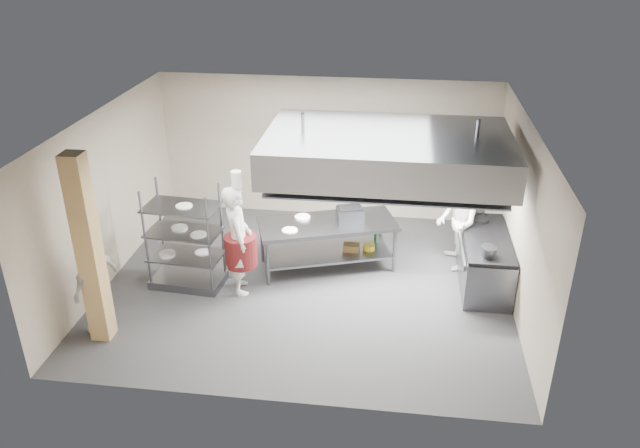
# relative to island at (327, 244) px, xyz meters

# --- Properties ---
(floor) EXTENTS (7.00, 7.00, 0.00)m
(floor) POSITION_rel_island_xyz_m (-0.28, -0.69, -0.46)
(floor) COLOR #2C2C2E
(floor) RESTS_ON ground
(ceiling) EXTENTS (7.00, 7.00, 0.00)m
(ceiling) POSITION_rel_island_xyz_m (-0.28, -0.69, 2.54)
(ceiling) COLOR silver
(ceiling) RESTS_ON wall_back
(wall_back) EXTENTS (7.00, 0.00, 7.00)m
(wall_back) POSITION_rel_island_xyz_m (-0.28, 2.31, 1.04)
(wall_back) COLOR tan
(wall_back) RESTS_ON ground
(wall_left) EXTENTS (0.00, 6.00, 6.00)m
(wall_left) POSITION_rel_island_xyz_m (-3.78, -0.69, 1.04)
(wall_left) COLOR tan
(wall_left) RESTS_ON ground
(wall_right) EXTENTS (0.00, 6.00, 6.00)m
(wall_right) POSITION_rel_island_xyz_m (3.22, -0.69, 1.04)
(wall_right) COLOR tan
(wall_right) RESTS_ON ground
(column) EXTENTS (0.30, 0.30, 3.00)m
(column) POSITION_rel_island_xyz_m (-3.18, -2.59, 1.04)
(column) COLOR tan
(column) RESTS_ON floor
(exhaust_hood) EXTENTS (4.00, 2.50, 0.60)m
(exhaust_hood) POSITION_rel_island_xyz_m (1.02, -0.29, 1.94)
(exhaust_hood) COLOR slate
(exhaust_hood) RESTS_ON ceiling
(hood_strip_a) EXTENTS (1.60, 0.12, 0.04)m
(hood_strip_a) POSITION_rel_island_xyz_m (0.12, -0.29, 1.62)
(hood_strip_a) COLOR white
(hood_strip_a) RESTS_ON exhaust_hood
(hood_strip_b) EXTENTS (1.60, 0.12, 0.04)m
(hood_strip_b) POSITION_rel_island_xyz_m (1.92, -0.29, 1.62)
(hood_strip_b) COLOR white
(hood_strip_b) RESTS_ON exhaust_hood
(wall_shelf) EXTENTS (1.50, 0.28, 0.04)m
(wall_shelf) POSITION_rel_island_xyz_m (1.52, 2.15, 1.04)
(wall_shelf) COLOR slate
(wall_shelf) RESTS_ON wall_back
(island) EXTENTS (2.66, 1.77, 0.91)m
(island) POSITION_rel_island_xyz_m (0.00, 0.00, 0.00)
(island) COLOR gray
(island) RESTS_ON floor
(island_worktop) EXTENTS (2.66, 1.77, 0.06)m
(island_worktop) POSITION_rel_island_xyz_m (0.00, 0.00, 0.42)
(island_worktop) COLOR slate
(island_worktop) RESTS_ON island
(island_undershelf) EXTENTS (2.44, 1.61, 0.04)m
(island_undershelf) POSITION_rel_island_xyz_m (0.00, 0.00, -0.16)
(island_undershelf) COLOR slate
(island_undershelf) RESTS_ON island
(pass_rack) EXTENTS (1.29, 0.81, 1.85)m
(pass_rack) POSITION_rel_island_xyz_m (-2.36, -0.92, 0.47)
(pass_rack) COLOR slate
(pass_rack) RESTS_ON floor
(cooking_range) EXTENTS (0.80, 2.00, 0.84)m
(cooking_range) POSITION_rel_island_xyz_m (2.80, -0.19, -0.04)
(cooking_range) COLOR slate
(cooking_range) RESTS_ON floor
(range_top) EXTENTS (0.78, 1.96, 0.06)m
(range_top) POSITION_rel_island_xyz_m (2.80, -0.19, 0.41)
(range_top) COLOR black
(range_top) RESTS_ON cooking_range
(chef_head) EXTENTS (0.68, 0.83, 1.95)m
(chef_head) POSITION_rel_island_xyz_m (-1.40, -1.00, 0.52)
(chef_head) COLOR white
(chef_head) RESTS_ON floor
(chef_line) EXTENTS (0.78, 0.95, 1.80)m
(chef_line) POSITION_rel_island_xyz_m (2.32, 0.33, 0.45)
(chef_line) COLOR silver
(chef_line) RESTS_ON floor
(chef_plating) EXTENTS (0.58, 1.02, 1.65)m
(chef_plating) POSITION_rel_island_xyz_m (-3.28, -2.40, 0.37)
(chef_plating) COLOR silver
(chef_plating) RESTS_ON floor
(griddle) EXTENTS (0.54, 0.48, 0.22)m
(griddle) POSITION_rel_island_xyz_m (0.39, 0.16, 0.57)
(griddle) COLOR slate
(griddle) RESTS_ON island_worktop
(wicker_basket) EXTENTS (0.30, 0.21, 0.13)m
(wicker_basket) POSITION_rel_island_xyz_m (0.44, 0.08, -0.07)
(wicker_basket) COLOR olive
(wicker_basket) RESTS_ON island_undershelf
(stockpot) EXTENTS (0.23, 0.23, 0.16)m
(stockpot) POSITION_rel_island_xyz_m (2.74, -0.84, 0.53)
(stockpot) COLOR gray
(stockpot) RESTS_ON range_top
(plate_stack) EXTENTS (0.28, 0.28, 0.05)m
(plate_stack) POSITION_rel_island_xyz_m (-2.36, -0.92, 0.14)
(plate_stack) COLOR white
(plate_stack) RESTS_ON pass_rack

